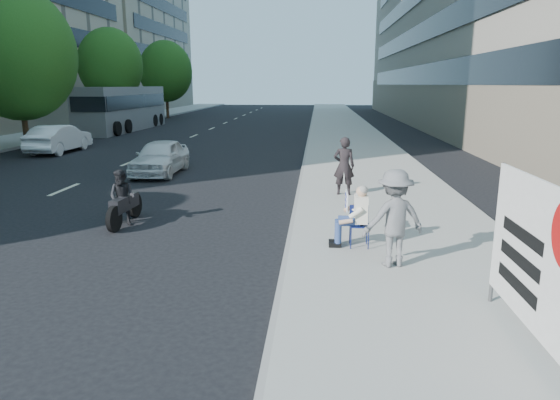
# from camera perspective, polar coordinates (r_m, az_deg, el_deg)

# --- Properties ---
(ground) EXTENTS (160.00, 160.00, 0.00)m
(ground) POSITION_cam_1_polar(r_m,az_deg,el_deg) (8.92, -9.45, -10.09)
(ground) COLOR black
(ground) RESTS_ON ground
(near_sidewalk) EXTENTS (5.00, 120.00, 0.15)m
(near_sidewalk) POSITION_cam_1_polar(r_m,az_deg,el_deg) (28.22, 8.31, 6.02)
(near_sidewalk) COLOR #A09E96
(near_sidewalk) RESTS_ON ground
(far_bldg_north) EXTENTS (22.00, 28.00, 28.00)m
(far_bldg_north) POSITION_cam_1_polar(r_m,az_deg,el_deg) (77.66, -21.45, 20.02)
(far_bldg_north) COLOR tan
(far_bldg_north) RESTS_ON ground
(tree_far_c) EXTENTS (6.00, 6.00, 8.47)m
(tree_far_c) POSITION_cam_1_polar(r_m,az_deg,el_deg) (30.39, -27.86, 14.54)
(tree_far_c) COLOR #382616
(tree_far_c) RESTS_ON ground
(tree_far_d) EXTENTS (4.80, 4.80, 7.65)m
(tree_far_d) POSITION_cam_1_polar(r_m,az_deg,el_deg) (41.11, -18.81, 14.38)
(tree_far_d) COLOR #382616
(tree_far_d) RESTS_ON ground
(tree_far_e) EXTENTS (5.40, 5.40, 7.89)m
(tree_far_e) POSITION_cam_1_polar(r_m,az_deg,el_deg) (54.30, -12.93, 14.14)
(tree_far_e) COLOR #382616
(tree_far_e) RESTS_ON ground
(seated_protester) EXTENTS (0.83, 1.11, 1.31)m
(seated_protester) POSITION_cam_1_polar(r_m,az_deg,el_deg) (10.51, 8.50, -1.44)
(seated_protester) COLOR navy
(seated_protester) RESTS_ON near_sidewalk
(jogger) EXTENTS (1.33, 0.99, 1.83)m
(jogger) POSITION_cam_1_polar(r_m,az_deg,el_deg) (9.46, 12.91, -2.06)
(jogger) COLOR slate
(jogger) RESTS_ON near_sidewalk
(pedestrian_woman) EXTENTS (0.68, 0.48, 1.79)m
(pedestrian_woman) POSITION_cam_1_polar(r_m,az_deg,el_deg) (15.43, 7.32, 3.89)
(pedestrian_woman) COLOR black
(pedestrian_woman) RESTS_ON near_sidewalk
(protest_banner) EXTENTS (0.08, 3.06, 2.20)m
(protest_banner) POSITION_cam_1_polar(r_m,az_deg,el_deg) (6.92, 27.50, -5.95)
(protest_banner) COLOR #4C4C4C
(protest_banner) RESTS_ON near_sidewalk
(white_sedan_near) EXTENTS (1.62, 3.99, 1.36)m
(white_sedan_near) POSITION_cam_1_polar(r_m,az_deg,el_deg) (20.37, -13.54, 4.81)
(white_sedan_near) COLOR white
(white_sedan_near) RESTS_ON ground
(white_sedan_mid) EXTENTS (1.60, 4.40, 1.44)m
(white_sedan_mid) POSITION_cam_1_polar(r_m,az_deg,el_deg) (28.58, -23.93, 6.43)
(white_sedan_mid) COLOR white
(white_sedan_mid) RESTS_ON ground
(motorcycle) EXTENTS (0.73, 2.05, 1.42)m
(motorcycle) POSITION_cam_1_polar(r_m,az_deg,el_deg) (13.14, -17.49, -0.03)
(motorcycle) COLOR black
(motorcycle) RESTS_ON ground
(bus) EXTENTS (2.86, 12.10, 3.30)m
(bus) POSITION_cam_1_polar(r_m,az_deg,el_deg) (41.02, -17.47, 9.92)
(bus) COLOR slate
(bus) RESTS_ON ground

